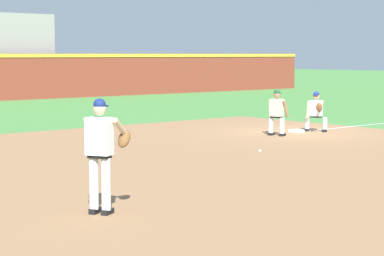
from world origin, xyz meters
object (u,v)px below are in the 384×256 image
Objects in this scene: baseball at (260,151)px; first_baseman at (316,110)px; pitcher at (102,149)px; baserunner at (277,111)px; first_base_bag at (296,131)px.

first_baseman is at bearing 25.73° from baseball.
pitcher is 1.27× the size of baserunner.
pitcher is (-11.85, -6.49, 1.01)m from first_base_bag.
baserunner is at bearing -179.78° from first_baseman.
baserunner reaches higher than first_baseman.
baserunner reaches higher than baseball.
first_baseman is (0.62, -0.30, 0.69)m from first_base_bag.
first_base_bag is 0.28× the size of first_baseman.
pitcher is (-7.35, -3.72, 1.02)m from baseball.
first_baseman is at bearing -25.87° from first_base_bag.
pitcher reaches higher than baseball.
first_baseman is (12.48, 6.19, -0.33)m from pitcher.
first_base_bag is 13.55m from pitcher.
baserunner is at bearing 30.29° from pitcher.
first_base_bag is 5.28m from baseball.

